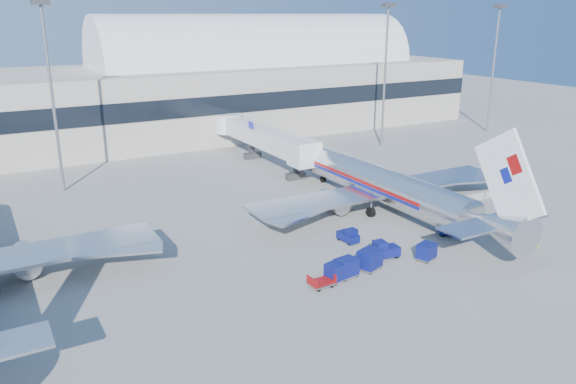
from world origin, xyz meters
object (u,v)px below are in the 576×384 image
cart_train_c (336,272)px  cart_solo_far (501,226)px  tug_left (349,236)px  cart_solo_near (427,251)px  airliner_main (385,185)px  barrier_mid (473,197)px  cart_open_red (322,283)px  cart_train_a (370,259)px  mast_west (49,70)px  tug_right (450,229)px  jetbridge_near (259,136)px  ramp_worker (537,237)px  barrier_far (493,193)px  barrier_near (453,201)px  tug_lead (384,250)px  mast_far_east (495,50)px  cart_train_b (346,267)px  mast_east (386,55)px

cart_train_c → cart_solo_far: cart_train_c is taller
tug_left → cart_solo_near: cart_solo_near is taller
airliner_main → barrier_mid: size_ratio=12.42×
cart_solo_near → cart_open_red: bearing=160.9°
cart_train_a → cart_solo_near: (5.65, -0.90, -0.14)m
tug_left → barrier_mid: bearing=-86.4°
mast_west → tug_left: size_ratio=9.67×
airliner_main → cart_train_c: airliner_main is taller
tug_right → cart_solo_near: bearing=-116.4°
jetbridge_near → ramp_worker: size_ratio=13.94×
barrier_far → cart_train_c: bearing=-162.2°
barrier_near → ramp_worker: (-2.14, -12.83, 0.54)m
barrier_mid → barrier_far: same height
tug_lead → cart_train_a: 2.89m
cart_open_red → jetbridge_near: bearing=67.3°
barrier_mid → tug_left: size_ratio=1.28×
mast_far_east → cart_train_b: bearing=-147.5°
jetbridge_near → barrier_far: jetbridge_near is taller
cart_train_b → cart_solo_far: bearing=-6.7°
cart_train_b → cart_solo_near: 8.27m
tug_left → cart_train_a: (-1.96, -5.84, 0.29)m
barrier_mid → cart_train_c: 27.45m
mast_east → tug_left: (-28.84, -31.10, -14.12)m
cart_solo_far → cart_solo_near: bearing=175.9°
airliner_main → cart_solo_near: size_ratio=18.00×
jetbridge_near → cart_train_c: 40.14m
tug_lead → barrier_mid: bearing=28.2°
barrier_mid → cart_solo_far: size_ratio=1.60×
tug_lead → cart_open_red: (-7.94, -2.01, -0.38)m
cart_train_b → ramp_worker: ramp_worker is taller
mast_east → mast_far_east: bearing=0.0°
barrier_near → mast_east: bearing=66.8°
mast_west → tug_right: bearing=-48.2°
mast_west → tug_lead: bearing=-58.6°
cart_solo_far → cart_train_b: bearing=171.5°
tug_right → tug_lead: bearing=-137.9°
mast_west → cart_solo_far: mast_west is taller
barrier_far → cart_train_c: cart_train_c is taller
airliner_main → tug_lead: (-8.21, -10.16, -2.15)m
barrier_far → mast_west: bearing=147.9°
airliner_main → cart_train_a: bearing=-133.3°
mast_east → tug_right: mast_east is taller
mast_west → mast_far_east: same height
barrier_near → tug_lead: tug_lead is taller
barrier_near → cart_solo_far: 9.13m
mast_east → barrier_far: bearing=-100.9°
cart_solo_far → mast_far_east: bearing=33.7°
barrier_near → cart_train_b: cart_train_b is taller
tug_left → cart_open_red: size_ratio=1.12×
cart_train_b → mast_west: bearing=106.4°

